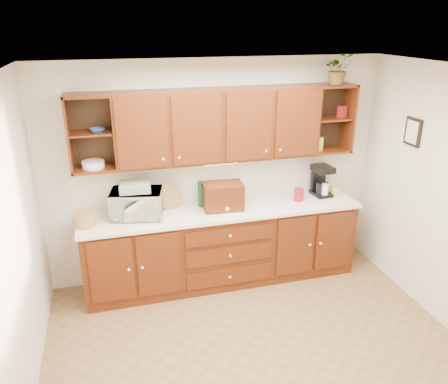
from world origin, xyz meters
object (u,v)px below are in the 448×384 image
potted_plant (338,69)px  bread_box (223,196)px  microwave (137,204)px  coffee_maker (321,181)px

potted_plant → bread_box: bearing=-176.9°
microwave → potted_plant: (2.33, 0.03, 1.37)m
coffee_maker → potted_plant: potted_plant is taller
coffee_maker → microwave: bearing=176.0°
microwave → bread_box: size_ratio=1.24×
microwave → coffee_maker: 2.26m
microwave → coffee_maker: (2.26, 0.07, 0.03)m
bread_box → coffee_maker: 1.29m
potted_plant → microwave: bearing=-179.3°
bread_box → microwave: bearing=-179.4°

